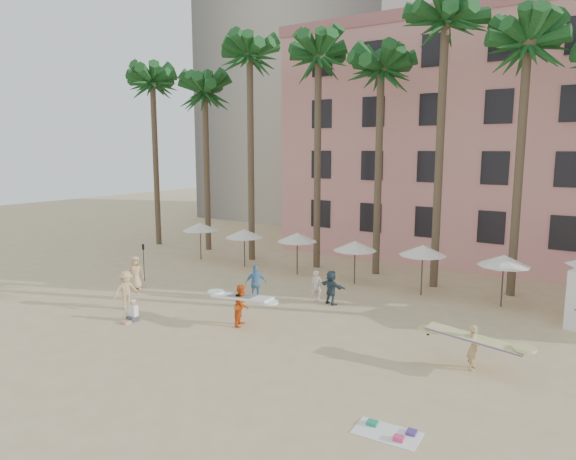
% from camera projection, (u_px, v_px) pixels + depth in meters
% --- Properties ---
extents(ground, '(120.00, 120.00, 0.00)m').
position_uv_depth(ground, '(228.00, 362.00, 18.89)').
color(ground, '#D1B789').
rests_on(ground, ground).
extents(pink_hotel, '(35.00, 14.00, 16.00)m').
position_uv_depth(pink_hotel, '(549.00, 145.00, 35.23)').
color(pink_hotel, '#DE9287').
rests_on(pink_hotel, ground).
extents(palm_row, '(44.40, 5.40, 16.30)m').
position_uv_depth(palm_row, '(403.00, 55.00, 28.92)').
color(palm_row, brown).
rests_on(palm_row, ground).
extents(umbrella_row, '(22.50, 2.70, 2.73)m').
position_uv_depth(umbrella_row, '(325.00, 241.00, 30.45)').
color(umbrella_row, '#332B23').
rests_on(umbrella_row, ground).
extents(beach_towel, '(1.86, 1.11, 0.14)m').
position_uv_depth(beach_towel, '(389.00, 432.00, 14.12)').
color(beach_towel, white).
rests_on(beach_towel, ground).
extents(carrier_yellow, '(3.31, 0.82, 1.64)m').
position_uv_depth(carrier_yellow, '(474.00, 344.00, 18.09)').
color(carrier_yellow, tan).
rests_on(carrier_yellow, ground).
extents(carrier_white, '(2.99, 1.08, 1.85)m').
position_uv_depth(carrier_white, '(242.00, 304.00, 22.63)').
color(carrier_white, orange).
rests_on(carrier_white, ground).
extents(beachgoers, '(22.10, 10.12, 1.92)m').
position_uv_depth(beachgoers, '(270.00, 288.00, 25.41)').
color(beachgoers, tan).
rests_on(beachgoers, ground).
extents(paddle, '(0.18, 0.04, 2.23)m').
position_uv_depth(paddle, '(144.00, 258.00, 30.16)').
color(paddle, black).
rests_on(paddle, ground).
extents(seated_man, '(0.43, 0.76, 0.98)m').
position_uv_depth(seated_man, '(132.00, 314.00, 23.24)').
color(seated_man, '#3F3F4C').
rests_on(seated_man, ground).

